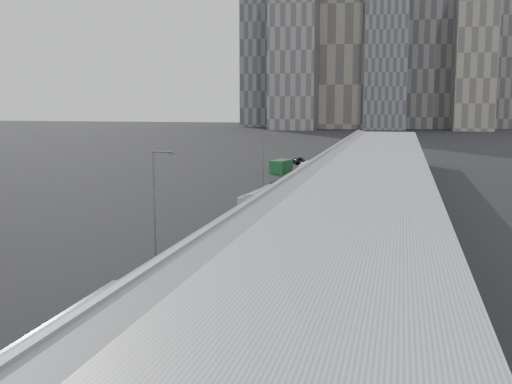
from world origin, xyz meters
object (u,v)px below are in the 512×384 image
(bus_7, at_px, (319,170))
(shipping_container, at_px, (281,166))
(bus_2, at_px, (199,272))
(street_lamp_far, at_px, (265,156))
(bus_6, at_px, (307,179))
(bus_1, at_px, (83,352))
(bus_3, at_px, (245,234))
(bus_5, at_px, (289,190))
(street_lamp_near, at_px, (156,195))
(suv, at_px, (300,161))
(bus_4, at_px, (269,207))

(bus_7, xyz_separation_m, shipping_container, (-8.04, 7.53, -0.28))
(bus_2, bearing_deg, street_lamp_far, 98.03)
(bus_6, xyz_separation_m, street_lamp_far, (-6.82, 0.84, 3.27))
(street_lamp_far, bearing_deg, bus_1, -84.89)
(bus_1, relative_size, bus_3, 0.96)
(bus_2, height_order, shipping_container, bus_2)
(bus_5, xyz_separation_m, street_lamp_near, (-5.99, -33.01, 3.80))
(bus_2, relative_size, bus_3, 0.99)
(bus_1, xyz_separation_m, street_lamp_far, (-6.38, 71.35, 3.39))
(bus_6, distance_m, bus_7, 13.78)
(street_lamp_near, height_order, suv, street_lamp_near)
(bus_2, xyz_separation_m, street_lamp_near, (-7.05, 10.05, 3.72))
(bus_1, relative_size, street_lamp_near, 1.33)
(suv, bearing_deg, bus_6, -100.61)
(bus_6, xyz_separation_m, street_lamp_near, (-6.55, -45.50, 3.66))
(bus_6, relative_size, bus_7, 1.08)
(bus_6, bearing_deg, bus_4, -95.45)
(bus_6, xyz_separation_m, bus_7, (0.07, 13.78, -0.12))
(bus_1, bearing_deg, street_lamp_near, 103.27)
(bus_2, distance_m, street_lamp_near, 12.83)
(street_lamp_near, bearing_deg, bus_7, 83.63)
(bus_5, distance_m, street_lamp_near, 33.77)
(street_lamp_near, xyz_separation_m, street_lamp_far, (-0.27, 46.34, -0.39))
(bus_2, relative_size, bus_4, 0.94)
(bus_4, distance_m, bus_5, 15.32)
(street_lamp_far, relative_size, suv, 1.67)
(bus_7, height_order, street_lamp_far, street_lamp_far)
(bus_1, relative_size, suv, 2.42)
(street_lamp_near, xyz_separation_m, shipping_container, (-1.42, 66.81, -4.05))
(street_lamp_near, bearing_deg, bus_4, 70.30)
(bus_1, height_order, shipping_container, bus_1)
(bus_6, bearing_deg, bus_2, -94.50)
(bus_3, xyz_separation_m, bus_4, (-0.78, 14.30, 0.09))
(bus_2, xyz_separation_m, street_lamp_far, (-7.32, 56.39, 3.33))
(bus_7, bearing_deg, bus_3, -91.96)
(bus_7, bearing_deg, bus_6, -92.78)
(bus_5, height_order, suv, bus_5)
(street_lamp_far, xyz_separation_m, suv, (-0.37, 38.22, -4.19))
(bus_3, distance_m, street_lamp_near, 8.72)
(bus_3, xyz_separation_m, bus_7, (-0.50, 55.88, -0.05))
(bus_2, distance_m, bus_4, 27.76)
(bus_6, height_order, street_lamp_far, street_lamp_far)
(street_lamp_near, distance_m, shipping_container, 66.95)
(bus_4, height_order, suv, bus_4)
(shipping_container, bearing_deg, bus_2, -73.21)
(street_lamp_near, distance_m, street_lamp_far, 46.34)
(bus_3, xyz_separation_m, shipping_container, (-8.54, 63.41, -0.33))
(bus_1, xyz_separation_m, shipping_container, (-7.53, 91.82, -0.27))
(bus_4, relative_size, bus_7, 1.10)
(suv, bearing_deg, bus_5, -103.71)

